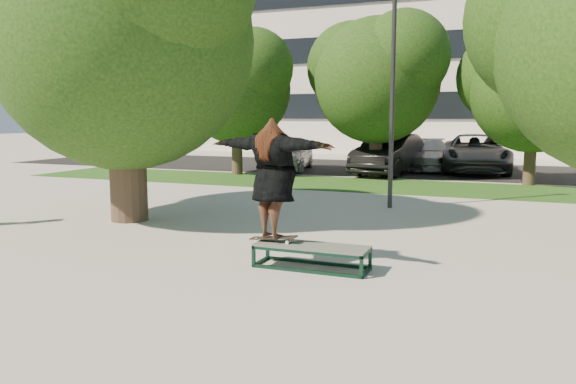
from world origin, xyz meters
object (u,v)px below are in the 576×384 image
at_px(tree_left, 122,23).
at_px(car_dark, 389,154).
at_px(lamppost, 393,86).
at_px(grind_box, 311,257).
at_px(car_grey, 475,153).
at_px(car_silver_b, 429,155).
at_px(car_silver_a, 288,153).

bearing_deg(tree_left, car_dark, 74.16).
xyz_separation_m(lamppost, grind_box, (0.05, -6.34, -2.96)).
height_order(tree_left, grind_box, tree_left).
distance_m(lamppost, car_grey, 11.13).
relative_size(tree_left, car_dark, 1.42).
height_order(tree_left, car_dark, tree_left).
relative_size(lamppost, grind_box, 3.39).
xyz_separation_m(grind_box, car_silver_b, (-0.55, 17.33, 0.49)).
height_order(car_silver_a, car_silver_b, car_silver_a).
relative_size(car_silver_a, car_silver_b, 0.96).
xyz_separation_m(tree_left, car_dark, (3.52, 12.41, -3.60)).
distance_m(grind_box, car_silver_b, 17.34).
distance_m(tree_left, lamppost, 6.70).
height_order(tree_left, car_silver_a, tree_left).
bearing_deg(car_grey, car_silver_a, -170.37).
bearing_deg(grind_box, tree_left, 155.51).
relative_size(car_silver_a, car_grey, 0.79).
xyz_separation_m(lamppost, car_silver_a, (-6.28, 8.50, -2.38)).
bearing_deg(tree_left, car_grey, 65.37).
distance_m(tree_left, car_silver_a, 12.97).
relative_size(grind_box, car_silver_a, 0.40).
bearing_deg(car_grey, car_silver_b, 167.05).
xyz_separation_m(tree_left, lamppost, (5.29, 3.91, -1.27)).
bearing_deg(car_grey, lamppost, -104.43).
bearing_deg(lamppost, tree_left, -143.58).
bearing_deg(lamppost, car_silver_a, 126.45).
height_order(lamppost, grind_box, lamppost).
bearing_deg(car_dark, car_silver_a, -172.83).
xyz_separation_m(lamppost, car_grey, (1.44, 10.78, -2.35)).
distance_m(tree_left, car_dark, 13.39).
relative_size(car_grey, car_silver_b, 1.23).
distance_m(tree_left, car_silver_b, 16.08).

